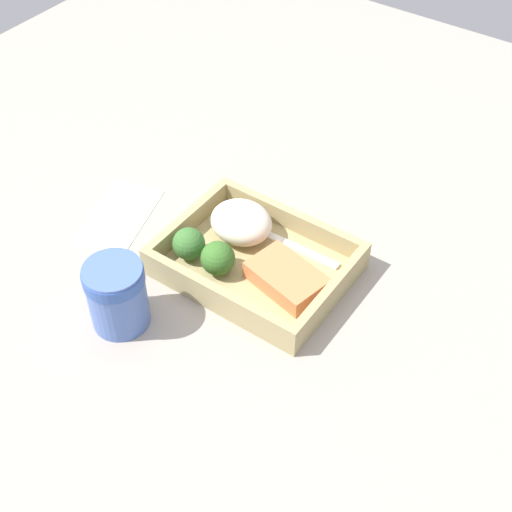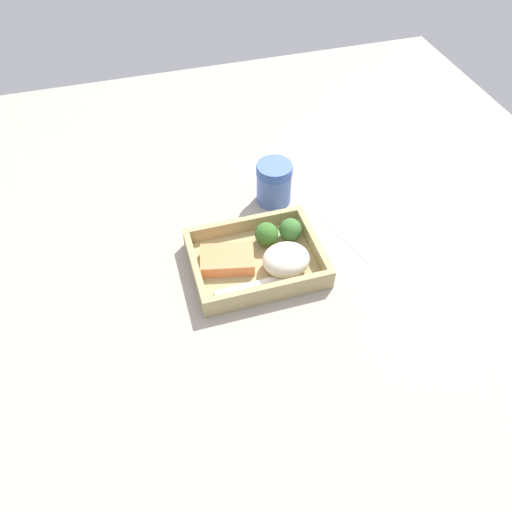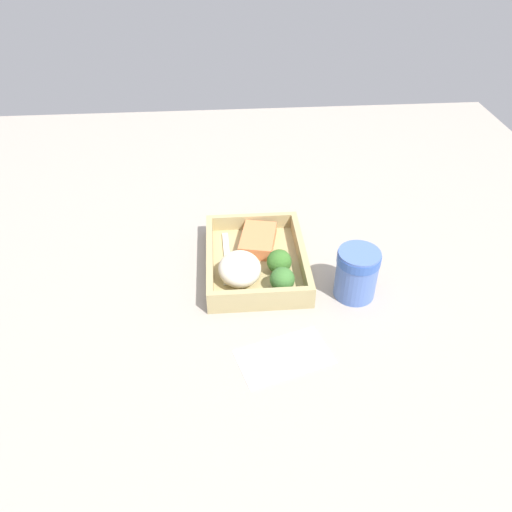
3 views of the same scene
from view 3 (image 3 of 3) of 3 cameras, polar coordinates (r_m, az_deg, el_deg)
ground_plane at (r=97.88cm, az=0.00°, el=-1.70°), size 160.00×160.00×2.00cm
takeout_tray at (r=96.86cm, az=0.00°, el=-0.98°), size 24.67×18.88×1.20cm
tray_rim at (r=95.50cm, az=0.00°, el=0.04°), size 24.67×18.88×3.16cm
salmon_fillet at (r=100.06cm, az=0.22°, el=1.84°), size 11.27×8.54×2.55cm
mashed_potatoes at (r=90.95cm, az=-1.88°, el=-1.46°), size 8.95×7.86×5.15cm
broccoli_floret_1 at (r=92.70cm, az=2.67°, el=-0.68°), size 4.64×4.64×4.86cm
broccoli_floret_2 at (r=89.00cm, az=3.02°, el=-2.72°), size 4.48×4.48×4.68cm
fork at (r=96.61cm, az=-3.28°, el=-0.55°), size 15.84×2.28×0.44cm
paper_cup at (r=89.74cm, az=11.46°, el=-1.71°), size 7.62×7.62×9.50cm
receipt_slip at (r=81.09cm, az=3.24°, el=-11.38°), size 12.28×16.48×0.24cm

